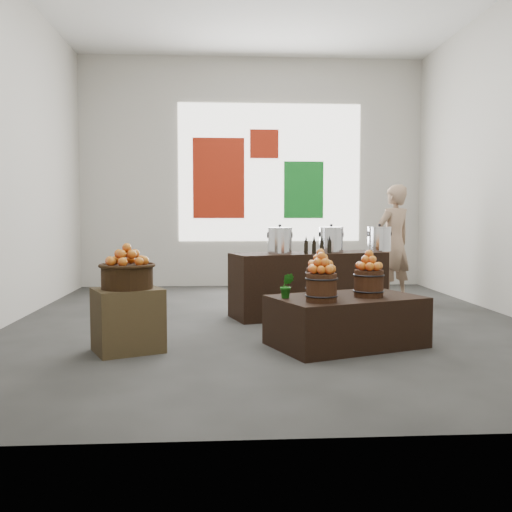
{
  "coord_description": "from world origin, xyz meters",
  "views": [
    {
      "loc": [
        -0.58,
        -6.59,
        1.25
      ],
      "look_at": [
        -0.19,
        -0.4,
        0.81
      ],
      "focal_mm": 40.0,
      "sensor_mm": 36.0,
      "label": 1
    }
  ],
  "objects": [
    {
      "name": "wicker_basket",
      "position": [
        -1.43,
        -1.36,
        0.69
      ],
      "size": [
        0.47,
        0.47,
        0.21
      ],
      "primitive_type": "cylinder",
      "color": "black",
      "rests_on": "crate"
    },
    {
      "name": "deco_red_upper",
      "position": [
        0.2,
        3.47,
        2.5
      ],
      "size": [
        0.5,
        0.04,
        0.5
      ],
      "primitive_type": "cube",
      "color": "#A01F0C",
      "rests_on": "back_wall"
    },
    {
      "name": "apples_in_bucket_rear",
      "position": [
        0.4,
        -1.06,
        0.82
      ],
      "size": [
        0.21,
        0.21,
        0.19
      ],
      "primitive_type": null,
      "color": "#A5050F",
      "rests_on": "apple_bucket_rear"
    },
    {
      "name": "apples_in_bucket_front_left",
      "position": [
        0.32,
        -1.57,
        0.82
      ],
      "size": [
        0.21,
        0.21,
        0.19
      ],
      "primitive_type": null,
      "color": "#A5050F",
      "rests_on": "apple_bucket_front_left"
    },
    {
      "name": "herb_garnish_left",
      "position": [
        0.04,
        -1.34,
        0.59
      ],
      "size": [
        0.15,
        0.13,
        0.24
      ],
      "primitive_type": "imported",
      "rotation": [
        0.0,
        0.0,
        -0.26
      ],
      "color": "#165E13",
      "rests_on": "display_table"
    },
    {
      "name": "herb_garnish_right",
      "position": [
        0.93,
        -0.88,
        0.61
      ],
      "size": [
        0.23,
        0.2,
        0.26
      ],
      "primitive_type": "imported",
      "rotation": [
        0.0,
        0.0,
        0.0
      ],
      "color": "#165E13",
      "rests_on": "display_table"
    },
    {
      "name": "deco_red_left",
      "position": [
        -0.6,
        3.47,
        1.9
      ],
      "size": [
        0.9,
        0.04,
        1.4
      ],
      "primitive_type": "cube",
      "color": "#A01F0C",
      "rests_on": "back_wall"
    },
    {
      "name": "deco_green_right",
      "position": [
        0.9,
        3.47,
        1.7
      ],
      "size": [
        0.7,
        0.04,
        1.0
      ],
      "primitive_type": "cube",
      "color": "#127721",
      "rests_on": "back_wall"
    },
    {
      "name": "apples_in_basket",
      "position": [
        -1.43,
        -1.36,
        0.89
      ],
      "size": [
        0.36,
        0.36,
        0.2
      ],
      "primitive_type": null,
      "color": "#A5050F",
      "rests_on": "wicker_basket"
    },
    {
      "name": "counter",
      "position": [
        0.52,
        0.42,
        0.39
      ],
      "size": [
        2.02,
        1.13,
        0.79
      ],
      "primitive_type": "cube",
      "rotation": [
        0.0,
        0.0,
        0.29
      ],
      "color": "black",
      "rests_on": "ground"
    },
    {
      "name": "back_wall",
      "position": [
        0.0,
        3.5,
        2.0
      ],
      "size": [
        6.0,
        0.04,
        4.0
      ],
      "primitive_type": "cube",
      "color": "#BBB7AD",
      "rests_on": "ground"
    },
    {
      "name": "back_opening",
      "position": [
        0.3,
        3.48,
        2.0
      ],
      "size": [
        3.2,
        0.02,
        2.4
      ],
      "primitive_type": "cube",
      "color": "white",
      "rests_on": "back_wall"
    },
    {
      "name": "crate",
      "position": [
        -1.43,
        -1.36,
        0.29
      ],
      "size": [
        0.73,
        0.67,
        0.58
      ],
      "primitive_type": "cube",
      "rotation": [
        0.0,
        0.0,
        0.42
      ],
      "color": "brown",
      "rests_on": "ground"
    },
    {
      "name": "apple_bucket_front_right",
      "position": [
        0.83,
        -1.29,
        0.6
      ],
      "size": [
        0.28,
        0.28,
        0.25
      ],
      "primitive_type": "cylinder",
      "color": "#38200F",
      "rests_on": "display_table"
    },
    {
      "name": "apple_bucket_front_left",
      "position": [
        0.32,
        -1.57,
        0.6
      ],
      "size": [
        0.28,
        0.28,
        0.25
      ],
      "primitive_type": "cylinder",
      "color": "#38200F",
      "rests_on": "display_table"
    },
    {
      "name": "ground",
      "position": [
        0.0,
        0.0,
        0.0
      ],
      "size": [
        7.0,
        7.0,
        0.0
      ],
      "primitive_type": "plane",
      "color": "#393936",
      "rests_on": "ground"
    },
    {
      "name": "stock_pot_right",
      "position": [
        1.49,
        0.7,
        0.94
      ],
      "size": [
        0.3,
        0.3,
        0.3
      ],
      "primitive_type": "cylinder",
      "color": "silver",
      "rests_on": "counter"
    },
    {
      "name": "apple_bucket_rear",
      "position": [
        0.4,
        -1.06,
        0.6
      ],
      "size": [
        0.28,
        0.28,
        0.25
      ],
      "primitive_type": "cylinder",
      "color": "#38200F",
      "rests_on": "display_table"
    },
    {
      "name": "display_table",
      "position": [
        0.62,
        -1.25,
        0.24
      ],
      "size": [
        1.59,
        1.28,
        0.48
      ],
      "primitive_type": "cube",
      "rotation": [
        0.0,
        0.0,
        0.37
      ],
      "color": "black",
      "rests_on": "ground"
    },
    {
      "name": "stock_pot_left",
      "position": [
        0.14,
        0.3,
        0.94
      ],
      "size": [
        0.3,
        0.3,
        0.3
      ],
      "primitive_type": "cylinder",
      "color": "silver",
      "rests_on": "counter"
    },
    {
      "name": "stock_pot_center",
      "position": [
        0.82,
        0.5,
        0.94
      ],
      "size": [
        0.3,
        0.3,
        0.3
      ],
      "primitive_type": "cylinder",
      "color": "silver",
      "rests_on": "counter"
    },
    {
      "name": "oil_cruets",
      "position": [
        0.58,
        0.23,
        0.9
      ],
      "size": [
        0.28,
        0.13,
        0.22
      ],
      "primitive_type": null,
      "rotation": [
        0.0,
        0.0,
        0.29
      ],
      "color": "black",
      "rests_on": "counter"
    },
    {
      "name": "apples_in_bucket_front_right",
      "position": [
        0.83,
        -1.29,
        0.82
      ],
      "size": [
        0.21,
        0.21,
        0.19
      ],
      "primitive_type": null,
      "color": "#A5050F",
      "rests_on": "apple_bucket_front_right"
    },
    {
      "name": "shopper",
      "position": [
        1.96,
        1.61,
        0.85
      ],
      "size": [
        0.74,
        0.65,
        1.7
      ],
      "primitive_type": "imported",
      "rotation": [
        0.0,
        0.0,
        3.64
      ],
      "color": "#97775C",
      "rests_on": "ground"
    }
  ]
}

